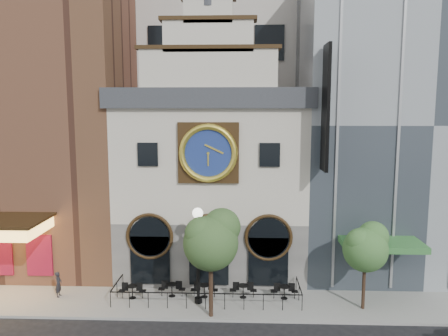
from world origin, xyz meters
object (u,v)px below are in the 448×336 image
at_px(bistro_2, 204,290).
at_px(lamppost, 198,245).
at_px(bistro_1, 172,289).
at_px(bistro_3, 243,290).
at_px(bistro_4, 284,291).
at_px(pedestrian, 59,284).
at_px(bistro_0, 132,291).
at_px(tree_right, 366,246).
at_px(tree_left, 212,239).

distance_m(bistro_2, lamppost, 3.06).
height_order(bistro_1, bistro_3, same).
height_order(bistro_4, pedestrian, pedestrian).
relative_size(bistro_2, bistro_4, 1.00).
height_order(bistro_4, lamppost, lamppost).
bearing_deg(bistro_0, bistro_3, 2.89).
bearing_deg(bistro_1, tree_right, -5.97).
bearing_deg(bistro_3, bistro_4, -1.28).
distance_m(lamppost, tree_left, 1.96).
height_order(pedestrian, tree_right, tree_right).
relative_size(bistro_2, pedestrian, 1.05).
distance_m(bistro_3, lamppost, 3.99).
height_order(bistro_1, bistro_4, same).
distance_m(bistro_0, tree_left, 6.43).
height_order(bistro_1, tree_right, tree_right).
height_order(bistro_2, pedestrian, pedestrian).
bearing_deg(bistro_4, bistro_3, 178.72).
distance_m(bistro_0, bistro_4, 8.86).
bearing_deg(bistro_2, bistro_1, 178.33).
distance_m(tree_left, tree_right, 8.46).
relative_size(bistro_3, tree_right, 0.32).
height_order(bistro_1, tree_left, tree_left).
distance_m(bistro_2, tree_left, 4.47).
bearing_deg(bistro_3, pedestrian, -178.73).
xyz_separation_m(bistro_1, bistro_3, (4.20, -0.02, 0.00)).
bearing_deg(lamppost, bistro_1, 176.64).
xyz_separation_m(bistro_0, tree_left, (4.79, -1.99, 3.79)).
height_order(pedestrian, lamppost, lamppost).
bearing_deg(tree_left, tree_right, 8.22).
bearing_deg(bistro_2, tree_left, -75.19).
distance_m(bistro_0, pedestrian, 4.40).
bearing_deg(pedestrian, bistro_1, -91.54).
relative_size(bistro_4, lamppost, 0.29).
relative_size(bistro_2, tree_left, 0.27).
height_order(bistro_0, bistro_1, same).
xyz_separation_m(bistro_2, lamppost, (-0.28, -0.74, 2.96)).
xyz_separation_m(pedestrian, tree_right, (17.52, -0.87, 2.82)).
xyz_separation_m(bistro_0, lamppost, (3.91, -0.45, 2.96)).
bearing_deg(lamppost, bistro_2, 91.90).
relative_size(bistro_1, lamppost, 0.29).
bearing_deg(bistro_0, bistro_1, 8.74).
bearing_deg(bistro_4, pedestrian, -179.19).
height_order(bistro_0, tree_right, tree_right).
distance_m(bistro_3, pedestrian, 10.86).
bearing_deg(bistro_1, bistro_3, -0.30).
bearing_deg(tree_left, bistro_2, 104.81).
xyz_separation_m(tree_left, tree_right, (8.34, 1.20, -0.68)).
xyz_separation_m(bistro_3, tree_right, (6.67, -1.11, 3.11)).
xyz_separation_m(pedestrian, lamppost, (8.30, -0.53, 2.67)).
xyz_separation_m(bistro_1, tree_left, (2.52, -2.34, 3.79)).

